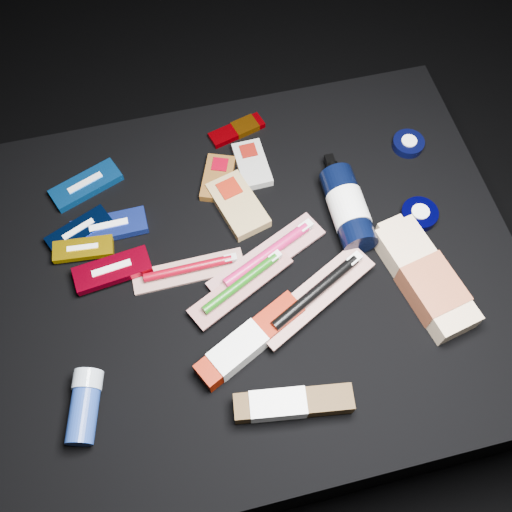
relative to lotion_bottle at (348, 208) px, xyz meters
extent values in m
plane|color=black|center=(-0.20, -0.06, -0.43)|extent=(3.00, 3.00, 0.00)
cube|color=black|center=(-0.20, -0.06, -0.23)|extent=(0.98, 0.78, 0.40)
cube|color=#0D4DA0|center=(-0.47, 0.18, -0.02)|extent=(0.15, 0.10, 0.02)
cube|color=silver|center=(-0.47, 0.18, -0.02)|extent=(0.07, 0.04, 0.02)
cube|color=#1E35AF|center=(-0.43, 0.08, -0.02)|extent=(0.14, 0.05, 0.02)
cube|color=white|center=(-0.43, 0.08, -0.02)|extent=(0.07, 0.01, 0.02)
cube|color=black|center=(-0.49, 0.08, -0.02)|extent=(0.13, 0.09, 0.01)
cube|color=white|center=(-0.49, 0.08, -0.02)|extent=(0.06, 0.04, 0.02)
cube|color=#CA9B06|center=(-0.49, 0.04, -0.02)|extent=(0.11, 0.05, 0.01)
cube|color=white|center=(-0.49, 0.04, -0.02)|extent=(0.06, 0.02, 0.01)
cube|color=maroon|center=(-0.44, -0.02, -0.01)|extent=(0.14, 0.07, 0.02)
cube|color=white|center=(-0.44, -0.02, -0.01)|extent=(0.07, 0.02, 0.02)
cube|color=brown|center=(-0.22, 0.14, -0.02)|extent=(0.09, 0.12, 0.02)
cube|color=#6C000F|center=(-0.21, 0.16, -0.02)|extent=(0.04, 0.04, 0.02)
cube|color=#9E9E97|center=(-0.14, 0.15, -0.02)|extent=(0.06, 0.11, 0.02)
cube|color=#670F09|center=(-0.15, 0.18, -0.02)|extent=(0.03, 0.03, 0.02)
cube|color=#A58852|center=(-0.19, 0.07, -0.02)|extent=(0.10, 0.15, 0.02)
cube|color=maroon|center=(-0.20, 0.10, -0.02)|extent=(0.05, 0.05, 0.02)
cube|color=#880006|center=(-0.16, 0.25, -0.03)|extent=(0.12, 0.07, 0.01)
cube|color=#9B4E08|center=(-0.14, 0.25, -0.03)|extent=(0.06, 0.05, 0.01)
cylinder|color=black|center=(0.00, 0.00, 0.00)|extent=(0.07, 0.16, 0.06)
cylinder|color=white|center=(0.00, -0.01, 0.00)|extent=(0.07, 0.07, 0.07)
cylinder|color=black|center=(0.00, 0.09, 0.00)|extent=(0.02, 0.02, 0.02)
cube|color=black|center=(0.00, 0.11, -0.01)|extent=(0.02, 0.03, 0.01)
cylinder|color=black|center=(0.17, 0.13, -0.02)|extent=(0.06, 0.06, 0.02)
cylinder|color=white|center=(0.17, 0.13, -0.02)|extent=(0.03, 0.03, 0.02)
cylinder|color=black|center=(0.13, -0.03, -0.02)|extent=(0.07, 0.07, 0.02)
cylinder|color=white|center=(0.13, -0.03, -0.02)|extent=(0.03, 0.03, 0.02)
cube|color=beige|center=(0.09, -0.16, -0.01)|extent=(0.12, 0.23, 0.05)
cube|color=#994C30|center=(0.09, -0.19, -0.01)|extent=(0.10, 0.12, 0.05)
cube|color=beige|center=(0.07, -0.05, -0.01)|extent=(0.05, 0.03, 0.03)
cylinder|color=navy|center=(-0.52, -0.26, -0.01)|extent=(0.06, 0.09, 0.04)
cylinder|color=#9FAEBC|center=(-0.50, -0.21, -0.01)|extent=(0.05, 0.04, 0.05)
cube|color=#B4AEA7|center=(-0.31, -0.04, -0.03)|extent=(0.20, 0.05, 0.01)
cylinder|color=maroon|center=(-0.31, -0.04, -0.02)|extent=(0.16, 0.02, 0.02)
cube|color=#B8B8B4|center=(-0.23, -0.04, -0.02)|extent=(0.02, 0.01, 0.01)
cube|color=#BAB3AE|center=(-0.17, -0.05, -0.02)|extent=(0.24, 0.15, 0.01)
cylinder|color=#A71048|center=(-0.17, -0.05, -0.01)|extent=(0.18, 0.09, 0.02)
cube|color=silver|center=(-0.08, -0.02, -0.01)|extent=(0.03, 0.02, 0.01)
cube|color=#ADA7A1|center=(-0.23, -0.10, -0.02)|extent=(0.20, 0.13, 0.01)
cylinder|color=#10510A|center=(-0.23, -0.10, 0.00)|extent=(0.15, 0.09, 0.02)
cube|color=silver|center=(-0.15, -0.06, 0.00)|extent=(0.03, 0.02, 0.01)
cube|color=beige|center=(-0.11, -0.15, -0.01)|extent=(0.24, 0.16, 0.01)
cylinder|color=black|center=(-0.11, -0.15, 0.01)|extent=(0.18, 0.10, 0.02)
cube|color=white|center=(-0.02, -0.11, 0.01)|extent=(0.03, 0.03, 0.01)
cube|color=#781000|center=(-0.23, -0.20, -0.01)|extent=(0.20, 0.13, 0.04)
cube|color=silver|center=(-0.26, -0.21, -0.01)|extent=(0.11, 0.09, 0.04)
cube|color=#3A240C|center=(-0.19, -0.32, -0.01)|extent=(0.19, 0.07, 0.03)
cube|color=silver|center=(-0.21, -0.31, -0.01)|extent=(0.09, 0.06, 0.04)
camera|label=1|loc=(-0.29, -0.50, 0.90)|focal=40.00mm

